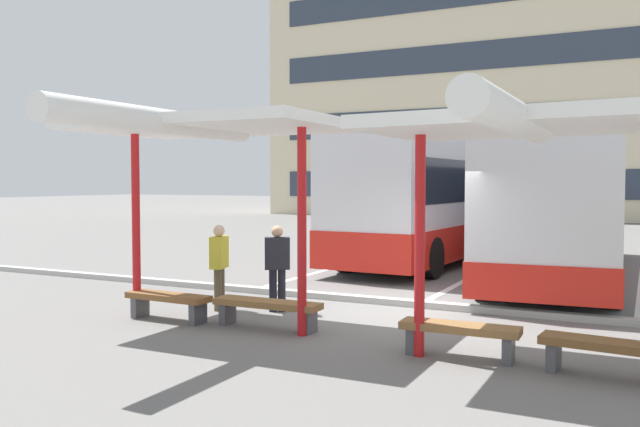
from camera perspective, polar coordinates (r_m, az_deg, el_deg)
The scene contains 15 objects.
ground_plane at distance 11.91m, azimuth 7.19°, elevation -8.51°, with size 160.00×160.00×0.00m, color slate.
terminal_building at distance 48.36m, azimuth 22.11°, elevation 11.52°, with size 41.09×13.54×22.42m.
coach_bus_0 at distance 20.73m, azimuth 10.96°, elevation 1.14°, with size 3.19×12.60×3.79m.
coach_bus_1 at distance 17.47m, azimuth 19.82°, elevation 0.59°, with size 3.39×11.88×3.65m.
lane_stripe_0 at distance 20.30m, azimuth 4.41°, elevation -3.80°, with size 0.16×14.00×0.01m, color white.
lane_stripe_1 at distance 19.22m, azimuth 14.79°, elevation -4.25°, with size 0.16×14.00×0.01m, color white.
waiting_shelter_0 at distance 10.57m, azimuth -10.07°, elevation 7.09°, with size 4.23×4.81×3.36m.
bench_0 at distance 11.45m, azimuth -12.92°, elevation -7.32°, with size 1.56×0.47×0.45m.
bench_1 at distance 10.59m, azimuth -4.57°, elevation -8.05°, with size 1.80×0.44×0.45m.
waiting_shelter_1 at distance 8.25m, azimuth 17.44°, elevation 6.97°, with size 3.81×4.58×3.18m.
bench_2 at distance 9.06m, azimuth 11.92°, elevation -10.00°, with size 1.57×0.46×0.45m.
bench_3 at distance 8.68m, azimuth 23.50°, elevation -10.74°, with size 1.57×0.58×0.45m.
platform_kerb at distance 12.53m, azimuth 8.22°, elevation -7.68°, with size 44.00×0.24×0.12m, color #ADADA8.
waiting_passenger_0 at distance 11.86m, azimuth -3.69°, elevation -4.26°, with size 0.49×0.42×1.54m.
waiting_passenger_2 at distance 12.11m, azimuth -8.66°, elevation -4.14°, with size 0.33×0.49×1.54m.
Camera 1 is at (3.85, -11.02, 2.33)m, focal length 37.23 mm.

